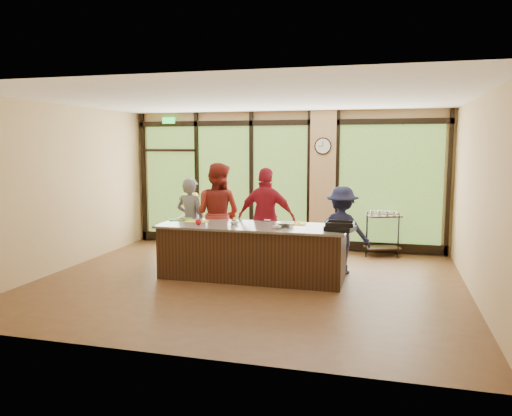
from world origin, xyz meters
The scene contains 25 objects.
floor centered at (0.00, 0.00, 0.00)m, with size 7.00×7.00×0.00m, color #55321E.
ceiling centered at (0.00, 0.00, 3.00)m, with size 7.00×7.00×0.00m, color white.
back_wall centered at (0.00, 3.00, 1.50)m, with size 7.00×7.00×0.00m, color tan.
left_wall centered at (-3.50, 0.00, 1.50)m, with size 6.00×6.00×0.00m, color tan.
right_wall centered at (3.50, 0.00, 1.50)m, with size 6.00×6.00×0.00m, color tan.
window_wall centered at (0.16, 2.95, 1.39)m, with size 6.90×0.12×3.00m.
island_base centered at (0.00, 0.30, 0.44)m, with size 3.10×1.00×0.88m, color black.
countertop centered at (0.00, 0.30, 0.90)m, with size 3.20×1.10×0.04m, color gray.
wall_clock centered at (0.85, 2.87, 2.25)m, with size 0.36×0.04×0.36m.
cook_left centered at (-1.45, 1.10, 0.83)m, with size 0.60×0.40×1.65m, color slate.
cook_midleft centered at (-0.90, 1.10, 0.97)m, with size 0.94×0.73×1.94m, color maroon.
cook_midright centered at (0.07, 1.02, 0.93)m, with size 1.09×0.46×1.87m, color maroon.
cook_right centered at (1.45, 1.00, 0.78)m, with size 1.00×0.58×1.55m, color #181A36.
roasting_pan centered at (1.50, 0.11, 0.96)m, with size 0.44×0.34×0.08m, color black.
mixing_bowl centered at (0.57, 0.32, 0.96)m, with size 0.29×0.29×0.07m, color silver.
cutting_board_left centered at (-1.44, 0.58, 0.93)m, with size 0.41×0.31×0.01m, color green.
cutting_board_center centered at (-1.06, 0.43, 0.93)m, with size 0.38×0.29×0.01m, color yellow.
cutting_board_right centered at (0.66, 0.64, 0.93)m, with size 0.43×0.32×0.01m, color yellow.
prep_bowl_near centered at (-0.31, 0.29, 0.94)m, with size 0.15×0.15×0.05m, color silver.
prep_bowl_mid centered at (0.49, 0.06, 0.94)m, with size 0.14×0.14×0.04m, color silver.
prep_bowl_far centered at (0.15, 0.75, 0.94)m, with size 0.12×0.12×0.03m, color silver.
red_ramekin centered at (-0.89, 0.09, 0.96)m, with size 0.10×0.10×0.08m, color red.
flower_stand centered at (-1.78, 1.88, 0.40)m, with size 0.40×0.40×0.80m, color black.
flower_vase centered at (-1.78, 1.88, 0.93)m, with size 0.27×0.27×0.28m, color olive.
bar_cart centered at (2.13, 2.63, 0.56)m, with size 0.79×0.62×0.94m.
Camera 1 is at (2.23, -7.77, 2.27)m, focal length 35.00 mm.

